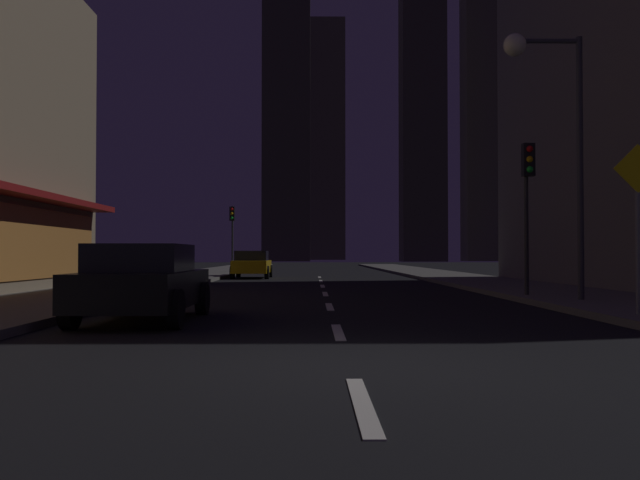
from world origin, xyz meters
name	(u,v)px	position (x,y,z in m)	size (l,w,h in m)	color
ground_plane	(319,277)	(0.00, 32.00, -0.05)	(78.00, 136.00, 0.10)	black
sidewalk_right	(437,274)	(7.00, 32.00, 0.07)	(4.00, 76.00, 0.15)	#605E59
sidewalk_left	(201,274)	(-7.00, 32.00, 0.07)	(4.00, 76.00, 0.15)	#605E59
lane_marking_center	(325,294)	(0.00, 13.60, 0.01)	(0.16, 33.40, 0.01)	silver
skyscraper_distant_tall	(287,53)	(-5.13, 115.56, 38.66)	(8.80, 5.22, 77.32)	#423F31
skyscraper_distant_mid	(326,140)	(2.99, 151.53, 28.65)	(8.92, 6.10, 57.30)	brown
skyscraper_distant_short	(423,126)	(19.42, 111.48, 24.33)	(7.78, 6.29, 48.66)	#403D30
skyscraper_distant_slender	(484,108)	(32.83, 120.19, 29.43)	(8.16, 6.08, 58.85)	#4E4A3B
car_parked_near	(143,282)	(-3.60, 4.99, 0.74)	(1.98, 4.24, 1.45)	black
car_parked_far	(252,264)	(-3.60, 27.89, 0.74)	(1.98, 4.24, 1.45)	gold
fire_hydrant_far_left	(175,275)	(-5.90, 19.14, 0.45)	(0.42, 0.30, 0.65)	#B2B2B2
traffic_light_near_right	(528,184)	(5.50, 10.61, 3.19)	(0.32, 0.48, 4.20)	#2D2D2D
traffic_light_far_left	(232,224)	(-5.50, 34.99, 3.19)	(0.32, 0.48, 4.20)	#2D2D2D
street_lamp_right	(546,101)	(5.38, 8.75, 5.07)	(1.96, 0.56, 6.58)	#38383D
pedestrian_crossing_sign	(638,213)	(5.60, 4.64, 2.02)	(0.91, 0.08, 3.15)	slate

